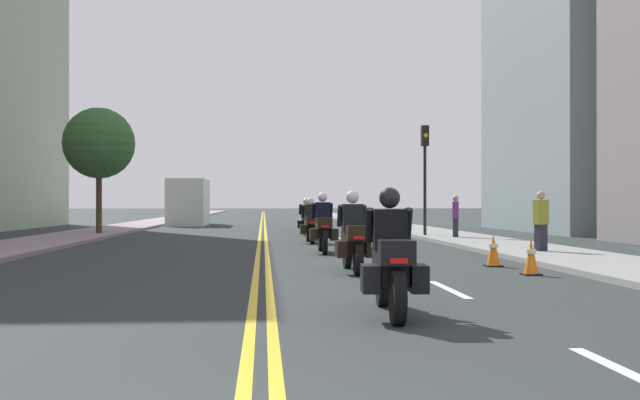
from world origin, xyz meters
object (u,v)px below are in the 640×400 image
at_px(motorcycle_3, 311,224).
at_px(motorcycle_4, 306,220).
at_px(traffic_cone_1, 531,257).
at_px(traffic_light_near, 425,160).
at_px(traffic_cone_0, 493,250).
at_px(pedestrian_0, 541,222).
at_px(motorcycle_1, 353,240).
at_px(pedestrian_1, 456,217).
at_px(parked_truck, 190,204).
at_px(motorcycle_0, 391,264).
at_px(street_tree_0, 99,143).
at_px(motorcycle_2, 323,228).

distance_m(motorcycle_3, motorcycle_4, 5.99).
height_order(traffic_cone_1, traffic_light_near, traffic_light_near).
bearing_deg(traffic_cone_0, pedestrian_0, 54.56).
xyz_separation_m(motorcycle_1, pedestrian_1, (5.30, 12.27, 0.21)).
xyz_separation_m(traffic_light_near, parked_truck, (-10.85, 17.67, -1.78)).
bearing_deg(pedestrian_1, traffic_cone_1, -172.76).
bearing_deg(motorcycle_0, motorcycle_3, 92.74).
height_order(traffic_cone_0, street_tree_0, street_tree_0).
bearing_deg(parked_truck, traffic_cone_0, -72.71).
relative_size(motorcycle_0, traffic_light_near, 0.50).
distance_m(pedestrian_1, parked_truck, 22.61).
bearing_deg(traffic_cone_0, street_tree_0, 126.75).
xyz_separation_m(motorcycle_2, parked_truck, (-6.17, 25.99, 0.59)).
height_order(motorcycle_0, motorcycle_2, motorcycle_2).
height_order(traffic_cone_1, parked_truck, parked_truck).
relative_size(motorcycle_4, traffic_light_near, 0.51).
relative_size(motorcycle_2, pedestrian_1, 1.31).
height_order(motorcycle_3, street_tree_0, street_tree_0).
height_order(motorcycle_1, parked_truck, parked_truck).
bearing_deg(parked_truck, traffic_cone_1, -73.47).
distance_m(traffic_cone_0, pedestrian_0, 3.97).
distance_m(traffic_cone_1, pedestrian_0, 5.58).
height_order(motorcycle_4, parked_truck, parked_truck).
relative_size(pedestrian_1, street_tree_0, 0.31).
xyz_separation_m(motorcycle_1, traffic_light_near, (4.53, 13.98, 2.41)).
height_order(motorcycle_2, traffic_cone_1, motorcycle_2).
xyz_separation_m(pedestrian_1, street_tree_0, (-13.90, 4.64, 3.00)).
height_order(street_tree_0, parked_truck, street_tree_0).
distance_m(motorcycle_3, street_tree_0, 10.95).
bearing_deg(pedestrian_0, motorcycle_2, 144.84).
xyz_separation_m(motorcycle_4, traffic_light_near, (4.50, -2.73, 2.42)).
relative_size(motorcycle_0, motorcycle_2, 1.01).
relative_size(traffic_cone_1, street_tree_0, 0.13).
bearing_deg(motorcycle_2, street_tree_0, 127.05).
relative_size(motorcycle_0, street_tree_0, 0.41).
xyz_separation_m(motorcycle_2, motorcycle_4, (0.18, 11.05, -0.04)).
bearing_deg(parked_truck, motorcycle_4, -66.96).
bearing_deg(pedestrian_0, parked_truck, 91.62).
bearing_deg(motorcycle_1, traffic_light_near, 71.01).
distance_m(pedestrian_0, pedestrian_1, 7.95).
xyz_separation_m(pedestrian_0, parked_truck, (-11.79, 27.34, 0.41)).
bearing_deg(traffic_cone_1, motorcycle_1, 166.36).
bearing_deg(motorcycle_0, pedestrian_1, 75.87).
bearing_deg(traffic_light_near, traffic_cone_0, -95.95).
bearing_deg(traffic_light_near, motorcycle_4, 148.71).
bearing_deg(motorcycle_0, pedestrian_0, 63.28).
bearing_deg(pedestrian_0, motorcycle_0, -141.42).
height_order(motorcycle_0, pedestrian_0, pedestrian_0).
xyz_separation_m(motorcycle_0, motorcycle_2, (0.09, 11.35, 0.05)).
relative_size(traffic_cone_0, pedestrian_1, 0.43).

